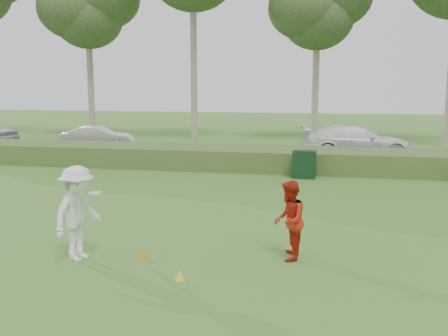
% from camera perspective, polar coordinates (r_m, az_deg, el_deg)
% --- Properties ---
extents(ground, '(120.00, 120.00, 0.00)m').
position_cam_1_polar(ground, '(10.85, -4.36, -10.17)').
color(ground, '#356E24').
rests_on(ground, ground).
extents(reed_strip, '(80.00, 3.00, 0.90)m').
position_cam_1_polar(reed_strip, '(22.24, 4.19, 1.10)').
color(reed_strip, '#3F5E25').
rests_on(reed_strip, ground).
extents(park_road, '(80.00, 6.00, 0.06)m').
position_cam_1_polar(park_road, '(27.21, 5.56, 1.69)').
color(park_road, '#2D2D2D').
rests_on(park_road, ground).
extents(tree_2, '(6.50, 6.50, 12.00)m').
position_cam_1_polar(tree_2, '(38.17, -15.33, 17.05)').
color(tree_2, gray).
rests_on(tree_2, ground).
extents(tree_4, '(6.24, 6.24, 11.50)m').
position_cam_1_polar(tree_4, '(34.69, 10.65, 17.40)').
color(tree_4, gray).
rests_on(tree_4, ground).
extents(player_white, '(1.04, 1.42, 2.00)m').
position_cam_1_polar(player_white, '(10.88, -16.36, -4.97)').
color(player_white, white).
rests_on(player_white, ground).
extents(player_red, '(0.65, 0.83, 1.68)m').
position_cam_1_polar(player_red, '(10.58, 7.43, -5.96)').
color(player_red, red).
rests_on(player_red, ground).
extents(cone_orange, '(0.21, 0.21, 0.23)m').
position_cam_1_polar(cone_orange, '(10.85, -9.32, -9.61)').
color(cone_orange, orange).
rests_on(cone_orange, ground).
extents(cone_yellow, '(0.19, 0.19, 0.21)m').
position_cam_1_polar(cone_yellow, '(9.64, -5.07, -12.08)').
color(cone_yellow, yellow).
rests_on(cone_yellow, ground).
extents(utility_cabinet, '(0.93, 0.62, 1.11)m').
position_cam_1_polar(utility_cabinet, '(20.07, 9.16, 0.42)').
color(utility_cabinet, black).
rests_on(utility_cabinet, ground).
extents(car_mid, '(4.29, 2.48, 1.34)m').
position_cam_1_polar(car_mid, '(29.22, -14.26, 3.35)').
color(car_mid, white).
rests_on(car_mid, park_road).
extents(car_right, '(5.76, 2.99, 1.60)m').
position_cam_1_polar(car_right, '(26.21, 14.85, 2.96)').
color(car_right, white).
rests_on(car_right, park_road).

